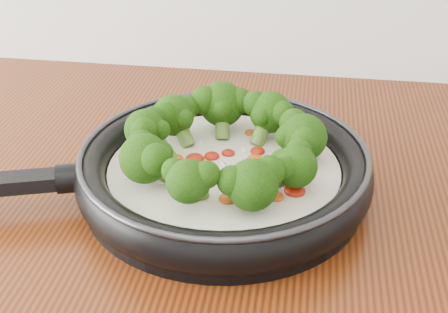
# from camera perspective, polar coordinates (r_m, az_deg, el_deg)

# --- Properties ---
(skillet) EXTENTS (0.58, 0.44, 0.10)m
(skillet) POSITION_cam_1_polar(r_m,az_deg,el_deg) (0.71, -0.25, -0.81)
(skillet) COLOR black
(skillet) RESTS_ON counter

